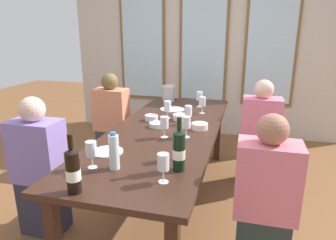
{
  "coord_description": "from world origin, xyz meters",
  "views": [
    {
      "loc": [
        0.67,
        -2.43,
        1.57
      ],
      "look_at": [
        0.0,
        0.1,
        0.79
      ],
      "focal_mm": 32.29,
      "sensor_mm": 36.0,
      "label": 1
    }
  ],
  "objects_px": {
    "tasting_bowl_0": "(151,118)",
    "seated_person_2": "(40,171)",
    "water_bottle": "(114,152)",
    "wine_glass_2": "(168,107)",
    "wine_bottle_0": "(73,170)",
    "wine_glass_1": "(186,123)",
    "wine_glass_4": "(164,123)",
    "wine_glass_6": "(163,163)",
    "wine_glass_3": "(199,96)",
    "white_plate_1": "(108,152)",
    "tasting_bowl_1": "(200,126)",
    "wine_glass_5": "(178,143)",
    "seated_person_3": "(265,203)",
    "metal_pitcher": "(168,93)",
    "wine_glass_8": "(91,150)",
    "seated_person_1": "(260,136)",
    "seated_person_0": "(112,123)",
    "wine_bottle_1": "(179,150)",
    "tasting_bowl_2": "(180,117)",
    "white_plate_0": "(172,109)",
    "wine_glass_0": "(202,102)",
    "tasting_bowl_3": "(157,125)",
    "dining_table": "(165,136)",
    "wine_glass_7": "(188,111)"
  },
  "relations": [
    {
      "from": "tasting_bowl_2",
      "to": "wine_glass_8",
      "type": "relative_size",
      "value": 0.82
    },
    {
      "from": "tasting_bowl_0",
      "to": "seated_person_2",
      "type": "height_order",
      "value": "seated_person_2"
    },
    {
      "from": "white_plate_1",
      "to": "tasting_bowl_1",
      "type": "distance_m",
      "value": 0.88
    },
    {
      "from": "tasting_bowl_2",
      "to": "wine_glass_0",
      "type": "xyz_separation_m",
      "value": [
        0.17,
        0.29,
        0.09
      ]
    },
    {
      "from": "tasting_bowl_3",
      "to": "wine_glass_3",
      "type": "bearing_deg",
      "value": 73.6
    },
    {
      "from": "white_plate_0",
      "to": "wine_glass_0",
      "type": "distance_m",
      "value": 0.36
    },
    {
      "from": "wine_glass_1",
      "to": "wine_glass_2",
      "type": "xyz_separation_m",
      "value": [
        -0.29,
        0.49,
        -0.0
      ]
    },
    {
      "from": "wine_glass_7",
      "to": "dining_table",
      "type": "bearing_deg",
      "value": -131.69
    },
    {
      "from": "wine_glass_1",
      "to": "wine_glass_6",
      "type": "height_order",
      "value": "same"
    },
    {
      "from": "water_bottle",
      "to": "wine_glass_2",
      "type": "bearing_deg",
      "value": 88.6
    },
    {
      "from": "wine_bottle_1",
      "to": "tasting_bowl_3",
      "type": "xyz_separation_m",
      "value": [
        -0.38,
        0.8,
        -0.11
      ]
    },
    {
      "from": "seated_person_2",
      "to": "wine_bottle_1",
      "type": "bearing_deg",
      "value": -7.18
    },
    {
      "from": "tasting_bowl_0",
      "to": "wine_glass_2",
      "type": "xyz_separation_m",
      "value": [
        0.13,
        0.1,
        0.09
      ]
    },
    {
      "from": "wine_glass_3",
      "to": "seated_person_0",
      "type": "distance_m",
      "value": 1.07
    },
    {
      "from": "wine_glass_5",
      "to": "seated_person_1",
      "type": "bearing_deg",
      "value": 65.26
    },
    {
      "from": "wine_glass_3",
      "to": "wine_glass_4",
      "type": "xyz_separation_m",
      "value": [
        -0.11,
        -1.08,
        0.0
      ]
    },
    {
      "from": "tasting_bowl_3",
      "to": "seated_person_3",
      "type": "xyz_separation_m",
      "value": [
        0.91,
        -0.69,
        -0.23
      ]
    },
    {
      "from": "tasting_bowl_3",
      "to": "seated_person_1",
      "type": "distance_m",
      "value": 1.12
    },
    {
      "from": "wine_bottle_1",
      "to": "tasting_bowl_2",
      "type": "height_order",
      "value": "wine_bottle_1"
    },
    {
      "from": "wine_glass_0",
      "to": "wine_glass_5",
      "type": "height_order",
      "value": "same"
    },
    {
      "from": "tasting_bowl_2",
      "to": "seated_person_1",
      "type": "relative_size",
      "value": 0.13
    },
    {
      "from": "wine_glass_5",
      "to": "wine_glass_2",
      "type": "bearing_deg",
      "value": 108.95
    },
    {
      "from": "wine_glass_2",
      "to": "seated_person_3",
      "type": "height_order",
      "value": "seated_person_3"
    },
    {
      "from": "tasting_bowl_3",
      "to": "seated_person_3",
      "type": "relative_size",
      "value": 0.12
    },
    {
      "from": "wine_glass_1",
      "to": "seated_person_2",
      "type": "bearing_deg",
      "value": -156.74
    },
    {
      "from": "seated_person_0",
      "to": "seated_person_2",
      "type": "relative_size",
      "value": 1.0
    },
    {
      "from": "wine_glass_1",
      "to": "wine_glass_7",
      "type": "distance_m",
      "value": 0.36
    },
    {
      "from": "water_bottle",
      "to": "metal_pitcher",
      "type": "bearing_deg",
      "value": 94.74
    },
    {
      "from": "water_bottle",
      "to": "wine_bottle_0",
      "type": "bearing_deg",
      "value": -105.21
    },
    {
      "from": "wine_glass_3",
      "to": "seated_person_2",
      "type": "height_order",
      "value": "seated_person_2"
    },
    {
      "from": "white_plate_0",
      "to": "seated_person_1",
      "type": "distance_m",
      "value": 0.96
    },
    {
      "from": "seated_person_1",
      "to": "wine_bottle_0",
      "type": "bearing_deg",
      "value": -119.32
    },
    {
      "from": "dining_table",
      "to": "white_plate_0",
      "type": "height_order",
      "value": "white_plate_0"
    },
    {
      "from": "white_plate_0",
      "to": "wine_bottle_0",
      "type": "bearing_deg",
      "value": -92.38
    },
    {
      "from": "seated_person_0",
      "to": "seated_person_1",
      "type": "distance_m",
      "value": 1.67
    },
    {
      "from": "white_plate_1",
      "to": "wine_glass_1",
      "type": "bearing_deg",
      "value": 43.3
    },
    {
      "from": "wine_glass_4",
      "to": "wine_glass_2",
      "type": "bearing_deg",
      "value": 102.28
    },
    {
      "from": "wine_glass_0",
      "to": "wine_glass_2",
      "type": "distance_m",
      "value": 0.41
    },
    {
      "from": "metal_pitcher",
      "to": "seated_person_1",
      "type": "xyz_separation_m",
      "value": [
        1.08,
        -0.42,
        -0.31
      ]
    },
    {
      "from": "tasting_bowl_3",
      "to": "seated_person_0",
      "type": "bearing_deg",
      "value": 139.41
    },
    {
      "from": "seated_person_2",
      "to": "seated_person_0",
      "type": "bearing_deg",
      "value": 90.0
    },
    {
      "from": "tasting_bowl_1",
      "to": "wine_bottle_1",
      "type": "bearing_deg",
      "value": -89.77
    },
    {
      "from": "wine_glass_4",
      "to": "seated_person_1",
      "type": "bearing_deg",
      "value": 47.46
    },
    {
      "from": "dining_table",
      "to": "seated_person_0",
      "type": "xyz_separation_m",
      "value": [
        -0.83,
        0.67,
        -0.14
      ]
    },
    {
      "from": "wine_glass_3",
      "to": "seated_person_1",
      "type": "relative_size",
      "value": 0.16
    },
    {
      "from": "wine_glass_8",
      "to": "seated_person_1",
      "type": "height_order",
      "value": "seated_person_1"
    },
    {
      "from": "wine_glass_1",
      "to": "wine_glass_4",
      "type": "xyz_separation_m",
      "value": [
        -0.17,
        -0.05,
        0.0
      ]
    },
    {
      "from": "wine_glass_3",
      "to": "seated_person_2",
      "type": "relative_size",
      "value": 0.16
    },
    {
      "from": "dining_table",
      "to": "water_bottle",
      "type": "height_order",
      "value": "water_bottle"
    },
    {
      "from": "wine_glass_5",
      "to": "wine_glass_7",
      "type": "relative_size",
      "value": 1.0
    }
  ]
}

